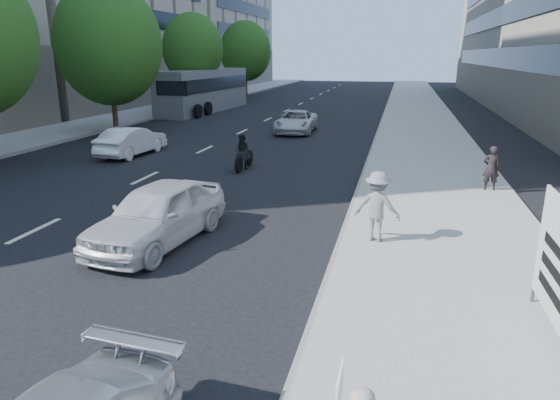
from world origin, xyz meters
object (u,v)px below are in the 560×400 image
(jogger, at_px, (377,206))
(bus, at_px, (205,91))
(pedestrian_woman, at_px, (491,168))
(white_sedan_mid, at_px, (132,141))
(white_sedan_near, at_px, (158,214))
(motorcycle, at_px, (243,154))
(white_sedan_far, at_px, (296,122))

(jogger, distance_m, bus, 30.93)
(pedestrian_woman, bearing_deg, bus, -49.82)
(white_sedan_mid, bearing_deg, jogger, 146.79)
(white_sedan_near, bearing_deg, pedestrian_woman, 45.17)
(jogger, bearing_deg, motorcycle, -42.17)
(motorcycle, height_order, bus, bus)
(jogger, bearing_deg, bus, -50.64)
(pedestrian_woman, bearing_deg, jogger, 58.01)
(pedestrian_woman, bearing_deg, motorcycle, -11.21)
(white_sedan_far, xyz_separation_m, motorcycle, (-0.04, -10.20, 0.00))
(jogger, height_order, motorcycle, jogger)
(pedestrian_woman, distance_m, white_sedan_near, 10.87)
(pedestrian_woman, height_order, motorcycle, pedestrian_woman)
(white_sedan_mid, bearing_deg, motorcycle, 169.02)
(pedestrian_woman, height_order, white_sedan_near, pedestrian_woman)
(white_sedan_near, distance_m, white_sedan_far, 18.50)
(motorcycle, bearing_deg, white_sedan_near, -86.26)
(pedestrian_woman, relative_size, white_sedan_near, 0.33)
(jogger, bearing_deg, white_sedan_mid, -27.65)
(motorcycle, distance_m, bus, 21.87)
(white_sedan_near, bearing_deg, white_sedan_mid, 130.03)
(motorcycle, bearing_deg, white_sedan_far, 90.41)
(white_sedan_mid, distance_m, bus, 18.43)
(jogger, distance_m, pedestrian_woman, 6.57)
(white_sedan_near, relative_size, white_sedan_far, 0.96)
(white_sedan_far, bearing_deg, white_sedan_mid, -126.60)
(motorcycle, bearing_deg, pedestrian_woman, -9.75)
(white_sedan_near, height_order, bus, bus)
(white_sedan_mid, xyz_separation_m, bus, (-3.61, 18.05, 0.99))
(jogger, height_order, white_sedan_far, jogger)
(pedestrian_woman, distance_m, white_sedan_far, 14.89)
(pedestrian_woman, distance_m, motorcycle, 9.20)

